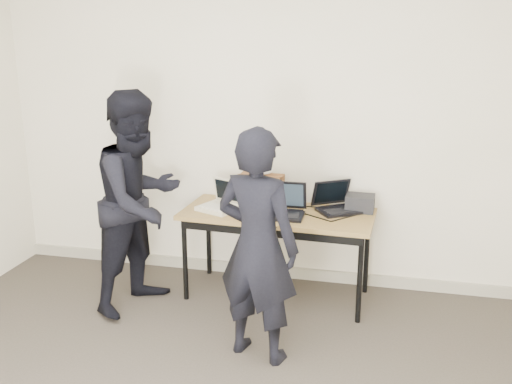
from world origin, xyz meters
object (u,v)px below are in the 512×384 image
(person_typist, at_px, (257,246))
(laptop_center, at_px, (284,208))
(desk, at_px, (277,220))
(equipment_box, at_px, (360,203))
(laptop_beige, at_px, (221,204))
(leather_satchel, at_px, (261,188))
(laptop_right, at_px, (336,204))
(person_observer, at_px, (140,202))

(person_typist, bearing_deg, laptop_center, -75.50)
(desk, xyz_separation_m, equipment_box, (0.63, 0.19, 0.12))
(desk, relative_size, equipment_box, 6.92)
(laptop_beige, relative_size, equipment_box, 1.69)
(laptop_center, bearing_deg, leather_satchel, 130.38)
(equipment_box, bearing_deg, desk, -163.08)
(laptop_right, xyz_separation_m, person_observer, (-1.44, -0.51, 0.07))
(person_typist, bearing_deg, person_observer, -11.32)
(desk, bearing_deg, laptop_right, 22.24)
(laptop_beige, bearing_deg, laptop_right, 34.28)
(equipment_box, relative_size, person_typist, 0.14)
(leather_satchel, height_order, person_observer, person_observer)
(leather_satchel, bearing_deg, desk, -49.00)
(equipment_box, height_order, person_observer, person_observer)
(leather_satchel, xyz_separation_m, person_typist, (0.22, -1.11, -0.07))
(laptop_right, relative_size, leather_satchel, 1.17)
(laptop_right, height_order, person_observer, person_observer)
(person_observer, bearing_deg, laptop_beige, -37.77)
(laptop_right, xyz_separation_m, leather_satchel, (-0.62, 0.07, 0.07))
(laptop_right, height_order, person_typist, person_typist)
(laptop_beige, height_order, laptop_center, laptop_center)
(leather_satchel, bearing_deg, laptop_center, -46.19)
(laptop_right, height_order, leather_satchel, leather_satchel)
(leather_satchel, bearing_deg, equipment_box, 0.25)
(laptop_center, xyz_separation_m, equipment_box, (0.57, 0.24, 0.01))
(laptop_beige, xyz_separation_m, person_observer, (-0.54, -0.33, 0.08))
(desk, xyz_separation_m, laptop_beige, (-0.46, -0.02, 0.11))
(laptop_beige, relative_size, laptop_right, 0.87)
(laptop_center, bearing_deg, person_typist, -91.87)
(desk, distance_m, laptop_center, 0.14)
(leather_satchel, xyz_separation_m, person_observer, (-0.82, -0.58, -0.00))
(laptop_beige, distance_m, person_observer, 0.64)
(desk, height_order, laptop_right, laptop_right)
(laptop_right, relative_size, equipment_box, 1.95)
(laptop_beige, bearing_deg, person_typist, -36.70)
(leather_satchel, bearing_deg, person_observer, -141.79)
(laptop_center, height_order, person_observer, person_observer)
(equipment_box, bearing_deg, laptop_center, -157.28)
(laptop_center, distance_m, equipment_box, 0.62)
(person_typist, bearing_deg, equipment_box, -102.92)
(equipment_box, xyz_separation_m, person_typist, (-0.59, -1.08, -0.01))
(laptop_right, distance_m, equipment_box, 0.19)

